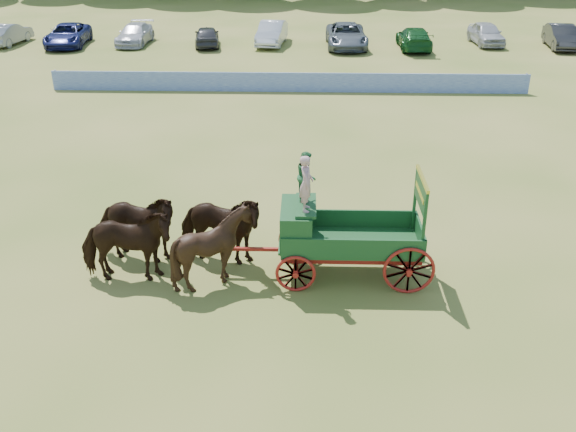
{
  "coord_description": "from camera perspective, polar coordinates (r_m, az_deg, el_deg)",
  "views": [
    {
      "loc": [
        0.01,
        -16.49,
        9.55
      ],
      "look_at": [
        -0.49,
        0.07,
        1.3
      ],
      "focal_mm": 40.0,
      "sensor_mm": 36.0,
      "label": 1
    }
  ],
  "objects": [
    {
      "name": "parked_cars",
      "position": [
        47.18,
        1.06,
        15.73
      ],
      "size": [
        50.8,
        7.43,
        1.64
      ],
      "color": "silver",
      "rests_on": "ground"
    },
    {
      "name": "ground",
      "position": [
        19.06,
        1.46,
        -3.61
      ],
      "size": [
        160.0,
        160.0,
        0.0
      ],
      "primitive_type": "plane",
      "color": "olive",
      "rests_on": "ground"
    },
    {
      "name": "horse_lead_right",
      "position": [
        18.82,
        -13.36,
        -0.97
      ],
      "size": [
        2.78,
        1.65,
        2.2
      ],
      "primitive_type": "imported",
      "rotation": [
        0.0,
        0.0,
        1.38
      ],
      "color": "black",
      "rests_on": "ground"
    },
    {
      "name": "horse_wheel_right",
      "position": [
        18.35,
        -6.1,
        -1.1
      ],
      "size": [
        2.81,
        1.74,
        2.2
      ],
      "primitive_type": "imported",
      "rotation": [
        0.0,
        0.0,
        1.35
      ],
      "color": "black",
      "rests_on": "ground"
    },
    {
      "name": "sponsor_banner",
      "position": [
        35.67,
        0.05,
        11.81
      ],
      "size": [
        26.0,
        0.08,
        1.05
      ],
      "primitive_type": "cube",
      "color": "#1C399C",
      "rests_on": "ground"
    },
    {
      "name": "horse_wheel_left",
      "position": [
        17.4,
        -6.55,
        -2.77
      ],
      "size": [
        2.3,
        2.13,
        2.21
      ],
      "primitive_type": "imported",
      "rotation": [
        0.0,
        0.0,
        1.38
      ],
      "color": "black",
      "rests_on": "ground"
    },
    {
      "name": "farm_dray",
      "position": [
        17.51,
        3.34,
        -0.74
      ],
      "size": [
        6.0,
        2.0,
        3.68
      ],
      "color": "#A72910",
      "rests_on": "ground"
    },
    {
      "name": "horse_lead_left",
      "position": [
        17.89,
        -14.19,
        -2.59
      ],
      "size": [
        2.66,
        1.3,
        2.2
      ],
      "primitive_type": "imported",
      "rotation": [
        0.0,
        0.0,
        1.61
      ],
      "color": "black",
      "rests_on": "ground"
    }
  ]
}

